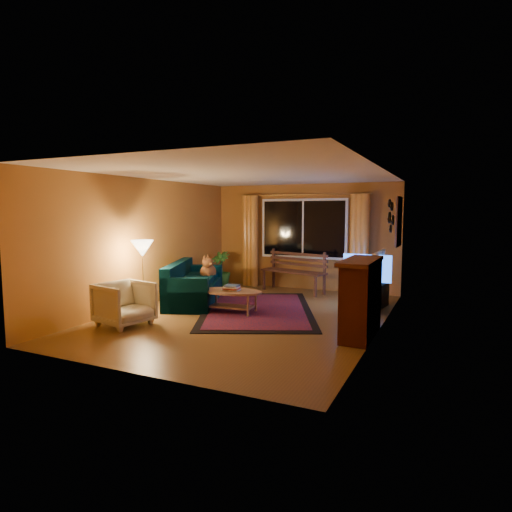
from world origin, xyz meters
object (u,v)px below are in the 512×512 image
at_px(armchair, 124,302).
at_px(floor_lamp, 143,278).
at_px(sofa, 194,283).
at_px(coffee_table, 231,302).
at_px(bench, 293,282).
at_px(tv_console, 371,297).

xyz_separation_m(armchair, floor_lamp, (-0.24, 0.76, 0.27)).
height_order(sofa, floor_lamp, floor_lamp).
xyz_separation_m(armchair, coffee_table, (1.18, 1.48, -0.18)).
distance_m(sofa, floor_lamp, 1.25).
relative_size(sofa, coffee_table, 1.76).
relative_size(bench, floor_lamp, 1.20).
xyz_separation_m(bench, coffee_table, (-0.32, -2.41, -0.03)).
distance_m(armchair, coffee_table, 1.91).
bearing_deg(armchair, sofa, 9.69).
bearing_deg(bench, armchair, -96.07).
distance_m(bench, coffee_table, 2.43).
bearing_deg(armchair, tv_console, -37.80).
height_order(bench, coffee_table, bench).
relative_size(sofa, tv_console, 1.88).
distance_m(floor_lamp, coffee_table, 1.66).
distance_m(sofa, tv_console, 3.51).
relative_size(bench, armchair, 2.02).
distance_m(bench, floor_lamp, 3.62).
bearing_deg(tv_console, armchair, -131.65).
bearing_deg(tv_console, sofa, -155.77).
distance_m(bench, sofa, 2.42).
bearing_deg(coffee_table, bench, 82.39).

